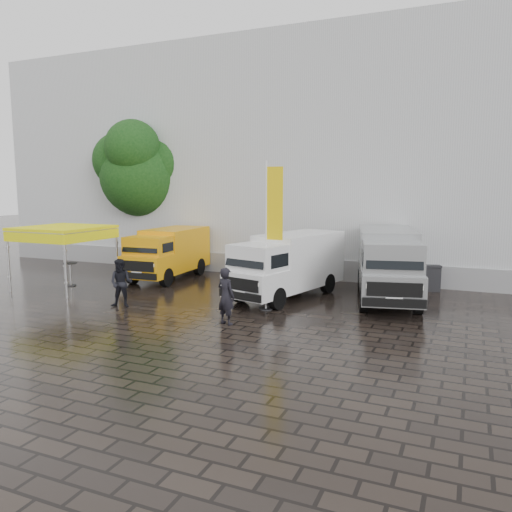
{
  "coord_description": "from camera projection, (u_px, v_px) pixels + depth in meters",
  "views": [
    {
      "loc": [
        6.5,
        -15.16,
        4.49
      ],
      "look_at": [
        -1.0,
        2.2,
        1.84
      ],
      "focal_mm": 35.0,
      "sensor_mm": 36.0,
      "label": 1
    }
  ],
  "objects": [
    {
      "name": "cocktail_table",
      "position": [
        71.0,
        274.0,
        22.6
      ],
      "size": [
        0.6,
        0.6,
        1.05
      ],
      "primitive_type": "cylinder",
      "color": "black",
      "rests_on": "ground"
    },
    {
      "name": "van_yellow",
      "position": [
        168.0,
        254.0,
        24.19
      ],
      "size": [
        2.28,
        5.33,
        2.42
      ],
      "primitive_type": null,
      "rotation": [
        0.0,
        0.0,
        0.05
      ],
      "color": "orange",
      "rests_on": "ground"
    },
    {
      "name": "hall_plinth",
      "position": [
        363.0,
        272.0,
        23.33
      ],
      "size": [
        44.0,
        0.15,
        1.0
      ],
      "primitive_type": "cube",
      "color": "gray",
      "rests_on": "ground"
    },
    {
      "name": "van_white",
      "position": [
        287.0,
        266.0,
        20.15
      ],
      "size": [
        3.41,
        6.2,
        2.55
      ],
      "primitive_type": null,
      "rotation": [
        0.0,
        0.0,
        -0.26
      ],
      "color": "white",
      "rests_on": "ground"
    },
    {
      "name": "person_front",
      "position": [
        226.0,
        296.0,
        16.24
      ],
      "size": [
        0.79,
        0.64,
        1.89
      ],
      "primitive_type": "imported",
      "rotation": [
        0.0,
        0.0,
        2.82
      ],
      "color": "black",
      "rests_on": "ground"
    },
    {
      "name": "ground",
      "position": [
        257.0,
        319.0,
        16.96
      ],
      "size": [
        120.0,
        120.0,
        0.0
      ],
      "primitive_type": "plane",
      "color": "black",
      "rests_on": "ground"
    },
    {
      "name": "exhibition_hall",
      "position": [
        393.0,
        161.0,
        29.88
      ],
      "size": [
        44.0,
        16.0,
        12.0
      ],
      "primitive_type": "cube",
      "color": "silver",
      "rests_on": "ground"
    },
    {
      "name": "van_silver",
      "position": [
        388.0,
        266.0,
        19.63
      ],
      "size": [
        3.5,
        6.7,
        2.77
      ],
      "primitive_type": null,
      "rotation": [
        0.0,
        0.0,
        0.22
      ],
      "color": "#9EA1A2",
      "rests_on": "ground"
    },
    {
      "name": "canopy_tent",
      "position": [
        62.0,
        230.0,
        21.8
      ],
      "size": [
        3.37,
        3.37,
        2.74
      ],
      "color": "silver",
      "rests_on": "ground"
    },
    {
      "name": "wheelie_bin",
      "position": [
        432.0,
        278.0,
        21.56
      ],
      "size": [
        0.81,
        0.81,
        1.12
      ],
      "primitive_type": "cube",
      "rotation": [
        0.0,
        0.0,
        0.22
      ],
      "color": "black",
      "rests_on": "ground"
    },
    {
      "name": "flagpole",
      "position": [
        271.0,
        227.0,
        17.82
      ],
      "size": [
        0.88,
        0.5,
        5.39
      ],
      "color": "black",
      "rests_on": "ground"
    },
    {
      "name": "tree",
      "position": [
        142.0,
        171.0,
        28.37
      ],
      "size": [
        4.66,
        4.66,
        8.36
      ],
      "color": "black",
      "rests_on": "ground"
    },
    {
      "name": "person_tent",
      "position": [
        121.0,
        283.0,
        18.59
      ],
      "size": [
        1.05,
        0.93,
        1.81
      ],
      "primitive_type": "imported",
      "rotation": [
        0.0,
        0.0,
        0.32
      ],
      "color": "black",
      "rests_on": "ground"
    }
  ]
}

